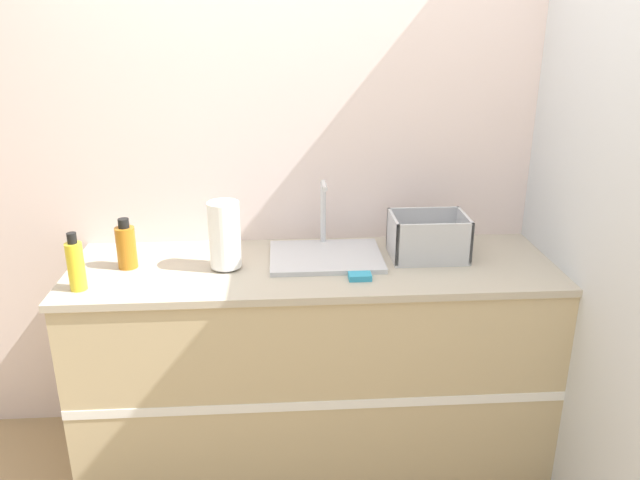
{
  "coord_description": "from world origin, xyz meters",
  "views": [
    {
      "loc": [
        -0.14,
        -2.1,
        1.93
      ],
      "look_at": [
        0.02,
        0.28,
        1.05
      ],
      "focal_mm": 35.0,
      "sensor_mm": 36.0,
      "label": 1
    }
  ],
  "objects_px": {
    "sink": "(326,254)",
    "bottle_amber": "(126,246)",
    "dish_rack": "(428,241)",
    "bottle_yellow": "(76,265)",
    "paper_towel_roll": "(225,235)"
  },
  "relations": [
    {
      "from": "sink",
      "to": "paper_towel_roll",
      "type": "bearing_deg",
      "value": -168.85
    },
    {
      "from": "paper_towel_roll",
      "to": "dish_rack",
      "type": "relative_size",
      "value": 0.89
    },
    {
      "from": "bottle_amber",
      "to": "sink",
      "type": "bearing_deg",
      "value": 3.13
    },
    {
      "from": "dish_rack",
      "to": "sink",
      "type": "bearing_deg",
      "value": 178.16
    },
    {
      "from": "dish_rack",
      "to": "bottle_yellow",
      "type": "xyz_separation_m",
      "value": [
        -1.4,
        -0.24,
        0.03
      ]
    },
    {
      "from": "paper_towel_roll",
      "to": "bottle_yellow",
      "type": "bearing_deg",
      "value": -162.6
    },
    {
      "from": "bottle_yellow",
      "to": "bottle_amber",
      "type": "bearing_deg",
      "value": 56.12
    },
    {
      "from": "paper_towel_roll",
      "to": "dish_rack",
      "type": "xyz_separation_m",
      "value": [
        0.86,
        0.07,
        -0.07
      ]
    },
    {
      "from": "dish_rack",
      "to": "bottle_yellow",
      "type": "relative_size",
      "value": 1.4
    },
    {
      "from": "sink",
      "to": "bottle_amber",
      "type": "relative_size",
      "value": 2.25
    },
    {
      "from": "sink",
      "to": "dish_rack",
      "type": "height_order",
      "value": "sink"
    },
    {
      "from": "bottle_yellow",
      "to": "dish_rack",
      "type": "bearing_deg",
      "value": 9.69
    },
    {
      "from": "sink",
      "to": "bottle_amber",
      "type": "height_order",
      "value": "sink"
    },
    {
      "from": "sink",
      "to": "bottle_amber",
      "type": "xyz_separation_m",
      "value": [
        -0.82,
        -0.05,
        0.07
      ]
    },
    {
      "from": "sink",
      "to": "dish_rack",
      "type": "distance_m",
      "value": 0.44
    }
  ]
}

